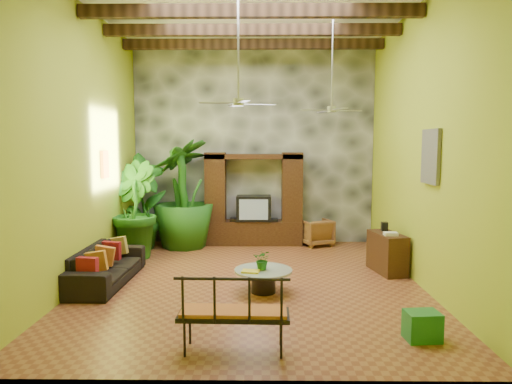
{
  "coord_description": "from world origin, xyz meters",
  "views": [
    {
      "loc": [
        0.18,
        -8.11,
        2.5
      ],
      "look_at": [
        0.09,
        0.2,
        1.63
      ],
      "focal_mm": 32.0,
      "sensor_mm": 36.0,
      "label": 1
    }
  ],
  "objects_px": {
    "ceiling_fan_front": "(238,90)",
    "iron_bench": "(233,309)",
    "tall_plant_a": "(142,201)",
    "side_console": "(387,253)",
    "sofa": "(105,265)",
    "tall_plant_c": "(184,194)",
    "ceiling_fan_back": "(332,99)",
    "wicker_armchair": "(316,232)",
    "coffee_table": "(263,278)",
    "tall_plant_b": "(133,209)",
    "entertainment_center": "(254,206)",
    "green_bin": "(422,326)"
  },
  "relations": [
    {
      "from": "ceiling_fan_front",
      "to": "iron_bench",
      "type": "distance_m",
      "value": 3.78
    },
    {
      "from": "tall_plant_a",
      "to": "side_console",
      "type": "relative_size",
      "value": 2.37
    },
    {
      "from": "sofa",
      "to": "iron_bench",
      "type": "distance_m",
      "value": 3.75
    },
    {
      "from": "tall_plant_c",
      "to": "side_console",
      "type": "distance_m",
      "value": 4.94
    },
    {
      "from": "ceiling_fan_front",
      "to": "ceiling_fan_back",
      "type": "relative_size",
      "value": 1.0
    },
    {
      "from": "tall_plant_c",
      "to": "wicker_armchair",
      "type": "bearing_deg",
      "value": 4.05
    },
    {
      "from": "ceiling_fan_back",
      "to": "sofa",
      "type": "distance_m",
      "value": 5.4
    },
    {
      "from": "sofa",
      "to": "coffee_table",
      "type": "relative_size",
      "value": 2.28
    },
    {
      "from": "ceiling_fan_back",
      "to": "tall_plant_b",
      "type": "height_order",
      "value": "ceiling_fan_back"
    },
    {
      "from": "sofa",
      "to": "iron_bench",
      "type": "height_order",
      "value": "iron_bench"
    },
    {
      "from": "iron_bench",
      "to": "side_console",
      "type": "bearing_deg",
      "value": 53.05
    },
    {
      "from": "entertainment_center",
      "to": "wicker_armchair",
      "type": "relative_size",
      "value": 3.33
    },
    {
      "from": "wicker_armchair",
      "to": "side_console",
      "type": "distance_m",
      "value": 2.64
    },
    {
      "from": "ceiling_fan_front",
      "to": "ceiling_fan_back",
      "type": "height_order",
      "value": "same"
    },
    {
      "from": "ceiling_fan_front",
      "to": "coffee_table",
      "type": "relative_size",
      "value": 1.9
    },
    {
      "from": "wicker_armchair",
      "to": "tall_plant_c",
      "type": "bearing_deg",
      "value": -17.4
    },
    {
      "from": "tall_plant_a",
      "to": "tall_plant_c",
      "type": "bearing_deg",
      "value": 13.71
    },
    {
      "from": "tall_plant_c",
      "to": "ceiling_fan_back",
      "type": "bearing_deg",
      "value": -26.16
    },
    {
      "from": "ceiling_fan_back",
      "to": "side_console",
      "type": "bearing_deg",
      "value": -27.52
    },
    {
      "from": "ceiling_fan_front",
      "to": "ceiling_fan_back",
      "type": "distance_m",
      "value": 2.41
    },
    {
      "from": "ceiling_fan_front",
      "to": "tall_plant_c",
      "type": "height_order",
      "value": "ceiling_fan_front"
    },
    {
      "from": "wicker_armchair",
      "to": "iron_bench",
      "type": "distance_m",
      "value": 6.17
    },
    {
      "from": "wicker_armchair",
      "to": "tall_plant_c",
      "type": "xyz_separation_m",
      "value": [
        -3.24,
        -0.23,
        0.98
      ]
    },
    {
      "from": "tall_plant_a",
      "to": "ceiling_fan_back",
      "type": "bearing_deg",
      "value": -18.02
    },
    {
      "from": "coffee_table",
      "to": "sofa",
      "type": "bearing_deg",
      "value": 169.89
    },
    {
      "from": "ceiling_fan_front",
      "to": "green_bin",
      "type": "xyz_separation_m",
      "value": [
        2.45,
        -2.07,
        -3.22
      ]
    },
    {
      "from": "side_console",
      "to": "green_bin",
      "type": "height_order",
      "value": "side_console"
    },
    {
      "from": "tall_plant_b",
      "to": "sofa",
      "type": "bearing_deg",
      "value": -90.0
    },
    {
      "from": "tall_plant_a",
      "to": "iron_bench",
      "type": "relative_size",
      "value": 1.7
    },
    {
      "from": "tall_plant_a",
      "to": "tall_plant_b",
      "type": "height_order",
      "value": "tall_plant_a"
    },
    {
      "from": "ceiling_fan_front",
      "to": "wicker_armchair",
      "type": "height_order",
      "value": "ceiling_fan_front"
    },
    {
      "from": "tall_plant_a",
      "to": "green_bin",
      "type": "relative_size",
      "value": 5.4
    },
    {
      "from": "entertainment_center",
      "to": "tall_plant_c",
      "type": "distance_m",
      "value": 1.75
    },
    {
      "from": "entertainment_center",
      "to": "coffee_table",
      "type": "bearing_deg",
      "value": -86.63
    },
    {
      "from": "entertainment_center",
      "to": "tall_plant_a",
      "type": "relative_size",
      "value": 1.04
    },
    {
      "from": "ceiling_fan_front",
      "to": "green_bin",
      "type": "relative_size",
      "value": 4.37
    },
    {
      "from": "sofa",
      "to": "tall_plant_a",
      "type": "bearing_deg",
      "value": 1.4
    },
    {
      "from": "tall_plant_a",
      "to": "wicker_armchair",
      "type": "bearing_deg",
      "value": 6.29
    },
    {
      "from": "coffee_table",
      "to": "green_bin",
      "type": "relative_size",
      "value": 2.3
    },
    {
      "from": "tall_plant_c",
      "to": "side_console",
      "type": "bearing_deg",
      "value": -26.49
    },
    {
      "from": "sofa",
      "to": "wicker_armchair",
      "type": "distance_m",
      "value": 5.24
    },
    {
      "from": "entertainment_center",
      "to": "side_console",
      "type": "height_order",
      "value": "entertainment_center"
    },
    {
      "from": "entertainment_center",
      "to": "iron_bench",
      "type": "height_order",
      "value": "entertainment_center"
    },
    {
      "from": "entertainment_center",
      "to": "iron_bench",
      "type": "bearing_deg",
      "value": -91.41
    },
    {
      "from": "ceiling_fan_back",
      "to": "coffee_table",
      "type": "distance_m",
      "value": 3.88
    },
    {
      "from": "coffee_table",
      "to": "iron_bench",
      "type": "xyz_separation_m",
      "value": [
        -0.37,
        -2.28,
        0.29
      ]
    },
    {
      "from": "ceiling_fan_front",
      "to": "tall_plant_b",
      "type": "bearing_deg",
      "value": 138.12
    },
    {
      "from": "ceiling_fan_back",
      "to": "iron_bench",
      "type": "relative_size",
      "value": 1.38
    },
    {
      "from": "entertainment_center",
      "to": "green_bin",
      "type": "relative_size",
      "value": 5.64
    },
    {
      "from": "tall_plant_c",
      "to": "coffee_table",
      "type": "distance_m",
      "value": 4.06
    }
  ]
}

